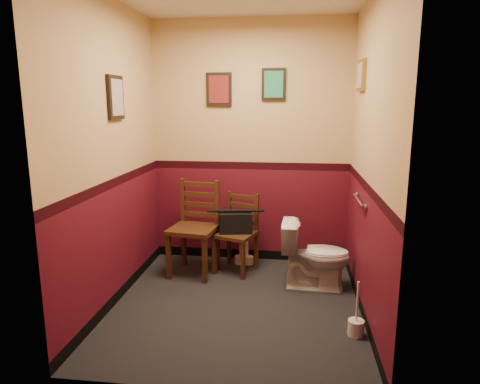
# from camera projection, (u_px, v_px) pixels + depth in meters

# --- Properties ---
(floor) EXTENTS (2.20, 2.40, 0.00)m
(floor) POSITION_uv_depth(u_px,v_px,m) (237.00, 305.00, 3.89)
(floor) COLOR black
(floor) RESTS_ON ground
(wall_back) EXTENTS (2.20, 0.00, 2.70)m
(wall_back) POSITION_uv_depth(u_px,v_px,m) (251.00, 144.00, 4.78)
(wall_back) COLOR #500E1C
(wall_back) RESTS_ON ground
(wall_front) EXTENTS (2.20, 0.00, 2.70)m
(wall_front) POSITION_uv_depth(u_px,v_px,m) (209.00, 184.00, 2.45)
(wall_front) COLOR #500E1C
(wall_front) RESTS_ON ground
(wall_left) EXTENTS (0.00, 2.40, 2.70)m
(wall_left) POSITION_uv_depth(u_px,v_px,m) (112.00, 156.00, 3.75)
(wall_left) COLOR #500E1C
(wall_left) RESTS_ON ground
(wall_right) EXTENTS (0.00, 2.40, 2.70)m
(wall_right) POSITION_uv_depth(u_px,v_px,m) (370.00, 160.00, 3.48)
(wall_right) COLOR #500E1C
(wall_right) RESTS_ON ground
(grab_bar) EXTENTS (0.05, 0.56, 0.06)m
(grab_bar) POSITION_uv_depth(u_px,v_px,m) (359.00, 201.00, 3.81)
(grab_bar) COLOR silver
(grab_bar) RESTS_ON wall_right
(framed_print_back_a) EXTENTS (0.28, 0.04, 0.36)m
(framed_print_back_a) POSITION_uv_depth(u_px,v_px,m) (219.00, 89.00, 4.68)
(framed_print_back_a) COLOR black
(framed_print_back_a) RESTS_ON wall_back
(framed_print_back_b) EXTENTS (0.26, 0.04, 0.34)m
(framed_print_back_b) POSITION_uv_depth(u_px,v_px,m) (274.00, 84.00, 4.60)
(framed_print_back_b) COLOR black
(framed_print_back_b) RESTS_ON wall_back
(framed_print_left) EXTENTS (0.04, 0.30, 0.38)m
(framed_print_left) POSITION_uv_depth(u_px,v_px,m) (116.00, 98.00, 3.74)
(framed_print_left) COLOR black
(framed_print_left) RESTS_ON wall_left
(framed_print_right) EXTENTS (0.04, 0.34, 0.28)m
(framed_print_right) POSITION_uv_depth(u_px,v_px,m) (361.00, 76.00, 3.93)
(framed_print_right) COLOR olive
(framed_print_right) RESTS_ON wall_right
(toilet) EXTENTS (0.69, 0.41, 0.66)m
(toilet) POSITION_uv_depth(u_px,v_px,m) (315.00, 255.00, 4.21)
(toilet) COLOR white
(toilet) RESTS_ON floor
(toilet_brush) EXTENTS (0.13, 0.13, 0.45)m
(toilet_brush) POSITION_uv_depth(u_px,v_px,m) (356.00, 327.00, 3.37)
(toilet_brush) COLOR silver
(toilet_brush) RESTS_ON floor
(chair_left) EXTENTS (0.53, 0.53, 1.00)m
(chair_left) POSITION_uv_depth(u_px,v_px,m) (195.00, 228.00, 4.55)
(chair_left) COLOR #3F2413
(chair_left) RESTS_ON floor
(chair_right) EXTENTS (0.50, 0.50, 0.85)m
(chair_right) POSITION_uv_depth(u_px,v_px,m) (237.00, 233.00, 4.62)
(chair_right) COLOR #3F2413
(chair_right) RESTS_ON floor
(handbag) EXTENTS (0.37, 0.23, 0.25)m
(handbag) POSITION_uv_depth(u_px,v_px,m) (236.00, 222.00, 4.56)
(handbag) COLOR black
(handbag) RESTS_ON chair_right
(tp_stack) EXTENTS (0.21, 0.13, 0.28)m
(tp_stack) POSITION_uv_depth(u_px,v_px,m) (244.00, 255.00, 4.85)
(tp_stack) COLOR silver
(tp_stack) RESTS_ON floor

